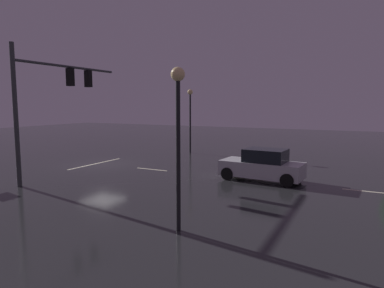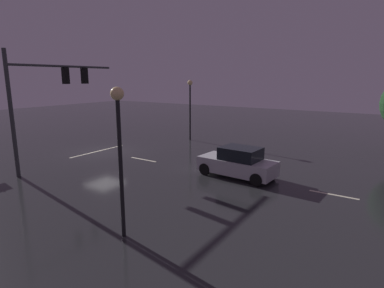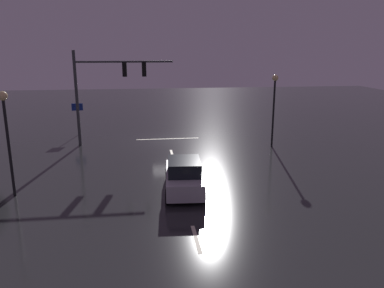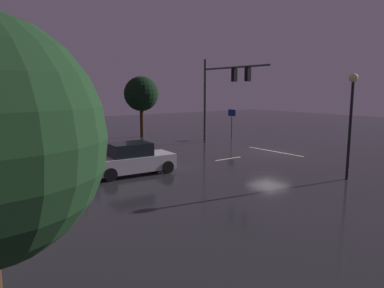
{
  "view_description": "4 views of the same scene",
  "coord_description": "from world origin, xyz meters",
  "px_view_note": "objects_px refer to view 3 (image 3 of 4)",
  "views": [
    {
      "loc": [
        17.51,
        15.69,
        4.03
      ],
      "look_at": [
        -1.03,
        6.28,
        1.61
      ],
      "focal_mm": 31.88,
      "sensor_mm": 36.0,
      "label": 1
    },
    {
      "loc": [
        15.45,
        18.08,
        5.43
      ],
      "look_at": [
        -0.48,
        7.64,
        1.42
      ],
      "focal_mm": 29.33,
      "sensor_mm": 36.0,
      "label": 2
    },
    {
      "loc": [
        1.84,
        28.91,
        7.08
      ],
      "look_at": [
        -1.04,
        6.7,
        1.37
      ],
      "focal_mm": 35.18,
      "sensor_mm": 36.0,
      "label": 3
    },
    {
      "loc": [
        -16.81,
        19.45,
        4.48
      ],
      "look_at": [
        -1.16,
        7.82,
        1.47
      ],
      "focal_mm": 33.1,
      "sensor_mm": 36.0,
      "label": 4
    }
  ],
  "objects_px": {
    "car_approaching": "(184,176)",
    "street_lamp_left_kerb": "(274,97)",
    "street_lamp_right_kerb": "(6,124)",
    "route_sign": "(78,112)",
    "traffic_signal_assembly": "(107,81)"
  },
  "relations": [
    {
      "from": "traffic_signal_assembly",
      "to": "street_lamp_right_kerb",
      "type": "xyz_separation_m",
      "value": [
        3.85,
        9.91,
        -1.14
      ]
    },
    {
      "from": "street_lamp_left_kerb",
      "to": "street_lamp_right_kerb",
      "type": "distance_m",
      "value": 17.61
    },
    {
      "from": "street_lamp_left_kerb",
      "to": "car_approaching",
      "type": "bearing_deg",
      "value": 47.58
    },
    {
      "from": "car_approaching",
      "to": "route_sign",
      "type": "height_order",
      "value": "route_sign"
    },
    {
      "from": "car_approaching",
      "to": "street_lamp_right_kerb",
      "type": "bearing_deg",
      "value": -2.91
    },
    {
      "from": "route_sign",
      "to": "traffic_signal_assembly",
      "type": "bearing_deg",
      "value": 127.66
    },
    {
      "from": "traffic_signal_assembly",
      "to": "street_lamp_left_kerb",
      "type": "xyz_separation_m",
      "value": [
        -11.98,
        2.19,
        -1.08
      ]
    },
    {
      "from": "traffic_signal_assembly",
      "to": "route_sign",
      "type": "bearing_deg",
      "value": -52.34
    },
    {
      "from": "car_approaching",
      "to": "street_lamp_right_kerb",
      "type": "distance_m",
      "value": 8.85
    },
    {
      "from": "street_lamp_left_kerb",
      "to": "route_sign",
      "type": "bearing_deg",
      "value": -21.72
    },
    {
      "from": "car_approaching",
      "to": "route_sign",
      "type": "relative_size",
      "value": 1.65
    },
    {
      "from": "street_lamp_left_kerb",
      "to": "street_lamp_right_kerb",
      "type": "relative_size",
      "value": 1.02
    },
    {
      "from": "street_lamp_left_kerb",
      "to": "street_lamp_right_kerb",
      "type": "xyz_separation_m",
      "value": [
        15.83,
        7.72,
        -0.06
      ]
    },
    {
      "from": "traffic_signal_assembly",
      "to": "car_approaching",
      "type": "height_order",
      "value": "traffic_signal_assembly"
    },
    {
      "from": "car_approaching",
      "to": "street_lamp_left_kerb",
      "type": "relative_size",
      "value": 0.85
    }
  ]
}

